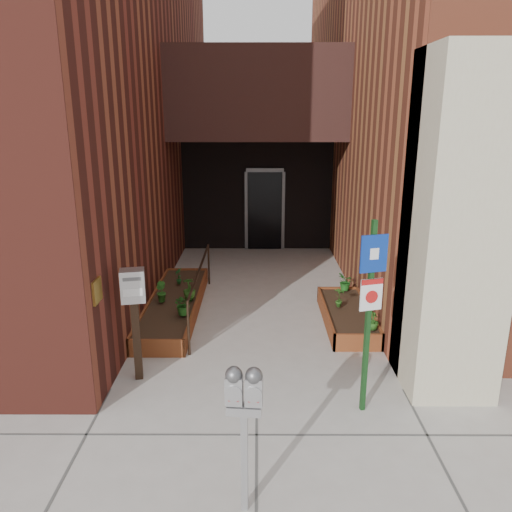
{
  "coord_description": "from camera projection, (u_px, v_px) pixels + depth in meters",
  "views": [
    {
      "loc": [
        0.01,
        -6.02,
        3.65
      ],
      "look_at": [
        -0.02,
        1.8,
        1.37
      ],
      "focal_mm": 35.0,
      "sensor_mm": 36.0,
      "label": 1
    }
  ],
  "objects": [
    {
      "name": "ground",
      "position": [
        257.0,
        389.0,
        6.8
      ],
      "size": [
        80.0,
        80.0,
        0.0
      ],
      "primitive_type": "plane",
      "color": "#9E9991",
      "rests_on": "ground"
    },
    {
      "name": "architecture",
      "position": [
        250.0,
        53.0,
        12.02
      ],
      "size": [
        20.0,
        14.6,
        10.0
      ],
      "color": "maroon",
      "rests_on": "ground"
    },
    {
      "name": "planter_left",
      "position": [
        175.0,
        306.0,
        9.36
      ],
      "size": [
        0.9,
        3.6,
        0.3
      ],
      "color": "brown",
      "rests_on": "ground"
    },
    {
      "name": "planter_right",
      "position": [
        347.0,
        316.0,
        8.87
      ],
      "size": [
        0.8,
        2.2,
        0.3
      ],
      "color": "brown",
      "rests_on": "ground"
    },
    {
      "name": "handrail",
      "position": [
        200.0,
        276.0,
        9.14
      ],
      "size": [
        0.04,
        3.34,
        0.9
      ],
      "color": "black",
      "rests_on": "ground"
    },
    {
      "name": "parking_meter",
      "position": [
        244.0,
        401.0,
        4.44
      ],
      "size": [
        0.34,
        0.17,
        1.5
      ],
      "color": "#98989A",
      "rests_on": "ground"
    },
    {
      "name": "sign_post",
      "position": [
        370.0,
        298.0,
        5.91
      ],
      "size": [
        0.33,
        0.12,
        2.46
      ],
      "color": "#163D18",
      "rests_on": "ground"
    },
    {
      "name": "payment_dropbox",
      "position": [
        134.0,
        301.0,
        6.77
      ],
      "size": [
        0.36,
        0.3,
        1.62
      ],
      "color": "black",
      "rests_on": "ground"
    },
    {
      "name": "shrub_left_a",
      "position": [
        184.0,
        304.0,
        8.48
      ],
      "size": [
        0.46,
        0.46,
        0.38
      ],
      "primitive_type": "imported",
      "rotation": [
        0.0,
        0.0,
        0.52
      ],
      "color": "#205B1A",
      "rests_on": "planter_left"
    },
    {
      "name": "shrub_left_b",
      "position": [
        161.0,
        292.0,
        9.07
      ],
      "size": [
        0.29,
        0.29,
        0.37
      ],
      "primitive_type": "imported",
      "rotation": [
        0.0,
        0.0,
        2.32
      ],
      "color": "#235A19",
      "rests_on": "planter_left"
    },
    {
      "name": "shrub_left_c",
      "position": [
        189.0,
        288.0,
        9.18
      ],
      "size": [
        0.26,
        0.26,
        0.41
      ],
      "primitive_type": "imported",
      "rotation": [
        0.0,
        0.0,
        3.26
      ],
      "color": "#275418",
      "rests_on": "planter_left"
    },
    {
      "name": "shrub_left_d",
      "position": [
        179.0,
        276.0,
        9.99
      ],
      "size": [
        0.23,
        0.23,
        0.34
      ],
      "primitive_type": "imported",
      "rotation": [
        0.0,
        0.0,
        5.05
      ],
      "color": "#17501B",
      "rests_on": "planter_left"
    },
    {
      "name": "shrub_right_a",
      "position": [
        373.0,
        320.0,
        7.91
      ],
      "size": [
        0.2,
        0.2,
        0.3
      ],
      "primitive_type": "imported",
      "rotation": [
        0.0,
        0.0,
        1.34
      ],
      "color": "#235317",
      "rests_on": "planter_right"
    },
    {
      "name": "shrub_right_b",
      "position": [
        339.0,
        297.0,
        8.81
      ],
      "size": [
        0.27,
        0.27,
        0.37
      ],
      "primitive_type": "imported",
      "rotation": [
        0.0,
        0.0,
        2.59
      ],
      "color": "#275919",
      "rests_on": "planter_right"
    },
    {
      "name": "shrub_right_c",
      "position": [
        346.0,
        282.0,
        9.64
      ],
      "size": [
        0.32,
        0.32,
        0.34
      ],
      "primitive_type": "imported",
      "rotation": [
        0.0,
        0.0,
        4.68
      ],
      "color": "#1D631C",
      "rests_on": "planter_right"
    }
  ]
}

